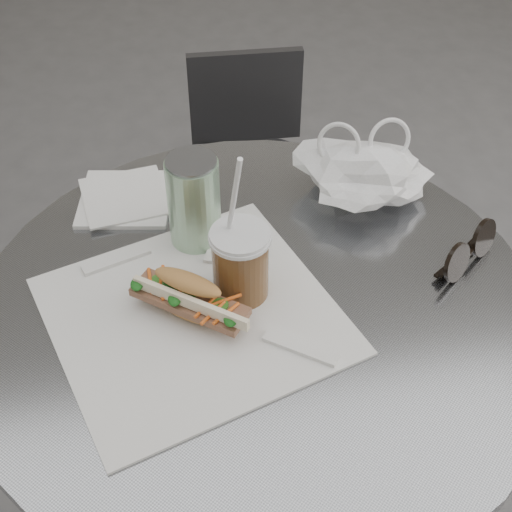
{
  "coord_description": "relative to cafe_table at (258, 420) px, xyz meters",
  "views": [
    {
      "loc": [
        -0.1,
        -0.44,
        1.43
      ],
      "look_at": [
        0.0,
        0.24,
        0.79
      ],
      "focal_mm": 50.0,
      "sensor_mm": 36.0,
      "label": 1
    }
  ],
  "objects": [
    {
      "name": "cafe_table",
      "position": [
        0.0,
        0.0,
        0.0
      ],
      "size": [
        0.76,
        0.76,
        0.74
      ],
      "color": "slate",
      "rests_on": "ground"
    },
    {
      "name": "chair_far",
      "position": [
        0.1,
        0.73,
        -0.17
      ],
      "size": [
        0.34,
        0.35,
        0.65
      ],
      "rotation": [
        0.0,
        0.0,
        3.12
      ],
      "color": "#313234",
      "rests_on": "ground"
    },
    {
      "name": "sandwich_paper",
      "position": [
        -0.09,
        -0.01,
        0.28
      ],
      "size": [
        0.44,
        0.43,
        0.0
      ],
      "primitive_type": "cube",
      "rotation": [
        0.0,
        0.0,
        0.33
      ],
      "color": "white",
      "rests_on": "cafe_table"
    },
    {
      "name": "banh_mi",
      "position": [
        -0.09,
        -0.01,
        0.31
      ],
      "size": [
        0.2,
        0.18,
        0.07
      ],
      "rotation": [
        0.0,
        0.0,
        -0.64
      ],
      "color": "tan",
      "rests_on": "sandwich_paper"
    },
    {
      "name": "iced_coffee",
      "position": [
        -0.02,
        0.02,
        0.33
      ],
      "size": [
        0.08,
        0.08,
        0.23
      ],
      "color": "brown",
      "rests_on": "cafe_table"
    },
    {
      "name": "sunglasses",
      "position": [
        0.3,
        0.03,
        0.3
      ],
      "size": [
        0.11,
        0.1,
        0.06
      ],
      "rotation": [
        0.0,
        0.0,
        0.65
      ],
      "color": "black",
      "rests_on": "cafe_table"
    },
    {
      "name": "plastic_bag",
      "position": [
        0.19,
        0.19,
        0.32
      ],
      "size": [
        0.22,
        0.19,
        0.09
      ],
      "primitive_type": null,
      "rotation": [
        0.0,
        0.0,
        -0.23
      ],
      "color": "white",
      "rests_on": "cafe_table"
    },
    {
      "name": "napkin_stack",
      "position": [
        -0.17,
        0.24,
        0.28
      ],
      "size": [
        0.16,
        0.16,
        0.01
      ],
      "color": "white",
      "rests_on": "cafe_table"
    },
    {
      "name": "drink_can",
      "position": [
        -0.07,
        0.14,
        0.34
      ],
      "size": [
        0.07,
        0.07,
        0.14
      ],
      "color": "#60A565",
      "rests_on": "cafe_table"
    }
  ]
}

